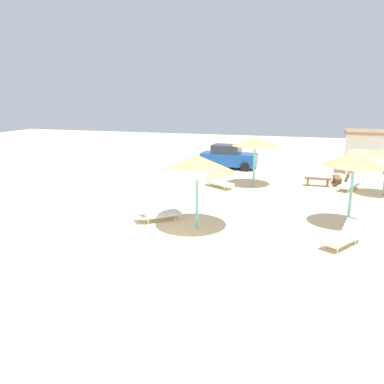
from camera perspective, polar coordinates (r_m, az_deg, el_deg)
ground_plane at (r=13.25m, az=-4.02°, el=-8.08°), size 80.00×80.00×0.00m
parasol_1 at (r=15.65m, az=23.63°, el=4.70°), size 2.31×2.31×3.07m
parasol_2 at (r=14.09m, az=0.77°, el=4.36°), size 2.91×2.91×2.95m
parasol_4 at (r=21.85m, az=9.63°, el=7.67°), size 2.64×2.64×2.89m
lounger_0 at (r=22.69m, az=22.97°, el=1.11°), size 1.40×1.97×0.75m
lounger_1 at (r=14.08m, az=22.15°, el=-6.37°), size 1.53×1.91×0.79m
lounger_2 at (r=15.67m, az=-5.36°, el=-3.35°), size 1.84×1.76×0.64m
lounger_4 at (r=21.49m, az=4.03°, el=1.50°), size 1.96×1.56×0.61m
bench_0 at (r=22.96m, az=18.68°, el=1.70°), size 1.50×0.42×0.49m
bench_1 at (r=25.28m, az=23.04°, el=2.41°), size 0.58×1.54×0.49m
bench_2 at (r=23.72m, az=21.31°, el=1.86°), size 0.50×1.52×0.49m
parked_car at (r=27.47m, az=5.58°, el=5.35°), size 4.02×2.02×1.72m
beach_cabana at (r=28.54m, az=25.97°, el=5.61°), size 3.82×3.22×2.87m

